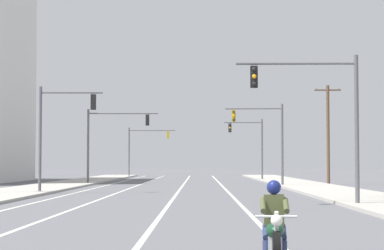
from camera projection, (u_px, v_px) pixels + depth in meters
The scene contains 14 objects.
lane_stripe_center at pixel (181, 188), 51.30m from camera, with size 0.16×100.00×0.01m, color beige.
lane_stripe_left at pixel (130, 188), 51.33m from camera, with size 0.16×100.00×0.01m, color beige.
lane_stripe_right at pixel (225, 188), 51.27m from camera, with size 0.16×100.00×0.01m, color beige.
lane_stripe_far_left at pixel (94, 188), 51.36m from camera, with size 0.16×100.00×0.01m, color beige.
sidewalk_kerb_right at pixel (328, 190), 46.22m from camera, with size 4.40×110.00×0.14m, color #ADA89E.
sidewalk_kerb_left at pixel (29, 190), 46.40m from camera, with size 4.40×110.00×0.14m, color #ADA89E.
motorcycle_with_rider at pixel (274, 230), 13.09m from camera, with size 0.70×2.19×1.46m.
traffic_signal_near_right at pixel (321, 106), 30.40m from camera, with size 5.02×0.37×6.20m.
traffic_signal_near_left at pixel (58, 124), 43.05m from camera, with size 3.70×0.41×6.20m.
traffic_signal_mid_right at pixel (266, 132), 55.73m from camera, with size 4.36×0.38×6.20m.
traffic_signal_mid_left at pixel (109, 134), 61.25m from camera, with size 5.83×0.47×6.20m.
traffic_signal_far_right at pixel (251, 140), 74.95m from camera, with size 3.90×0.37×6.20m.
traffic_signal_far_left at pixel (143, 144), 93.60m from camera, with size 5.91×0.38×6.20m.
utility_pole_right_far at pixel (328, 132), 60.70m from camera, with size 2.17×0.26×8.13m.
Camera 1 is at (1.34, -6.45, 1.77)m, focal length 69.51 mm.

